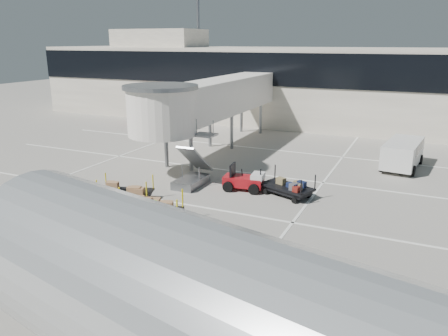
{
  "coord_description": "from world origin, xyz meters",
  "views": [
    {
      "loc": [
        11.24,
        -17.67,
        8.7
      ],
      "look_at": [
        1.7,
        3.2,
        2.0
      ],
      "focal_mm": 35.0,
      "sensor_mm": 36.0,
      "label": 1
    }
  ],
  "objects_px": {
    "box_cart_near": "(146,212)",
    "belt_loader": "(153,117)",
    "ground_worker": "(155,221)",
    "baggage_tug": "(245,181)",
    "minivan": "(403,152)",
    "suitcase_cart": "(286,187)",
    "box_cart_far": "(126,192)"
  },
  "relations": [
    {
      "from": "box_cart_near",
      "to": "ground_worker",
      "type": "xyz_separation_m",
      "value": [
        1.45,
        -1.4,
        0.32
      ]
    },
    {
      "from": "baggage_tug",
      "to": "box_cart_far",
      "type": "relative_size",
      "value": 0.69
    },
    {
      "from": "minivan",
      "to": "belt_loader",
      "type": "relative_size",
      "value": 1.12
    },
    {
      "from": "box_cart_near",
      "to": "belt_loader",
      "type": "distance_m",
      "value": 26.91
    },
    {
      "from": "suitcase_cart",
      "to": "box_cart_near",
      "type": "bearing_deg",
      "value": -105.49
    },
    {
      "from": "suitcase_cart",
      "to": "belt_loader",
      "type": "bearing_deg",
      "value": 161.7
    },
    {
      "from": "baggage_tug",
      "to": "box_cart_near",
      "type": "distance_m",
      "value": 7.27
    },
    {
      "from": "suitcase_cart",
      "to": "belt_loader",
      "type": "relative_size",
      "value": 0.8
    },
    {
      "from": "suitcase_cart",
      "to": "ground_worker",
      "type": "relative_size",
      "value": 1.92
    },
    {
      "from": "baggage_tug",
      "to": "minivan",
      "type": "relative_size",
      "value": 0.48
    },
    {
      "from": "box_cart_far",
      "to": "minivan",
      "type": "xyz_separation_m",
      "value": [
        13.73,
        13.83,
        0.6
      ]
    },
    {
      "from": "ground_worker",
      "to": "belt_loader",
      "type": "bearing_deg",
      "value": 130.35
    },
    {
      "from": "ground_worker",
      "to": "baggage_tug",
      "type": "bearing_deg",
      "value": 90.06
    },
    {
      "from": "ground_worker",
      "to": "minivan",
      "type": "xyz_separation_m",
      "value": [
        9.36,
        17.49,
        0.18
      ]
    },
    {
      "from": "box_cart_near",
      "to": "box_cart_far",
      "type": "distance_m",
      "value": 3.69
    },
    {
      "from": "baggage_tug",
      "to": "suitcase_cart",
      "type": "height_order",
      "value": "baggage_tug"
    },
    {
      "from": "baggage_tug",
      "to": "suitcase_cart",
      "type": "distance_m",
      "value": 2.59
    },
    {
      "from": "suitcase_cart",
      "to": "box_cart_far",
      "type": "relative_size",
      "value": 1.03
    },
    {
      "from": "box_cart_far",
      "to": "minivan",
      "type": "relative_size",
      "value": 0.69
    },
    {
      "from": "belt_loader",
      "to": "box_cart_near",
      "type": "bearing_deg",
      "value": -74.87
    },
    {
      "from": "box_cart_far",
      "to": "belt_loader",
      "type": "distance_m",
      "value": 23.47
    },
    {
      "from": "baggage_tug",
      "to": "box_cart_near",
      "type": "relative_size",
      "value": 0.61
    },
    {
      "from": "minivan",
      "to": "belt_loader",
      "type": "bearing_deg",
      "value": 172.25
    },
    {
      "from": "box_cart_far",
      "to": "box_cart_near",
      "type": "bearing_deg",
      "value": -55.67
    },
    {
      "from": "ground_worker",
      "to": "minivan",
      "type": "relative_size",
      "value": 0.37
    },
    {
      "from": "suitcase_cart",
      "to": "box_cart_far",
      "type": "distance_m",
      "value": 9.18
    },
    {
      "from": "baggage_tug",
      "to": "box_cart_far",
      "type": "xyz_separation_m",
      "value": [
        -5.34,
        -4.59,
        -0.01
      ]
    },
    {
      "from": "box_cart_near",
      "to": "belt_loader",
      "type": "bearing_deg",
      "value": 102.45
    },
    {
      "from": "baggage_tug",
      "to": "box_cart_far",
      "type": "height_order",
      "value": "baggage_tug"
    },
    {
      "from": "baggage_tug",
      "to": "minivan",
      "type": "distance_m",
      "value": 12.49
    },
    {
      "from": "ground_worker",
      "to": "minivan",
      "type": "height_order",
      "value": "ground_worker"
    },
    {
      "from": "baggage_tug",
      "to": "box_cart_near",
      "type": "xyz_separation_m",
      "value": [
        -2.43,
        -6.85,
        0.09
      ]
    }
  ]
}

